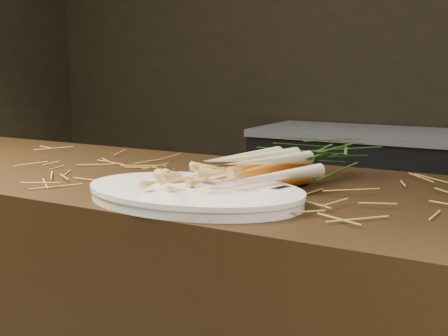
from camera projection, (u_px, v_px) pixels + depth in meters
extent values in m
cube|color=black|center=(390.00, 27.00, 3.20)|extent=(5.00, 0.04, 2.80)
cube|color=black|center=(424.00, 216.00, 2.95)|extent=(1.80, 0.60, 0.80)
cube|color=#99999E|center=(429.00, 137.00, 2.88)|extent=(1.82, 0.62, 0.04)
cone|color=#D0620D|center=(237.00, 180.00, 1.26)|extent=(0.11, 0.29, 0.04)
cone|color=#D0620D|center=(252.00, 183.00, 1.22)|extent=(0.13, 0.29, 0.04)
cone|color=#D0620D|center=(268.00, 186.00, 1.19)|extent=(0.10, 0.30, 0.04)
cone|color=#D0620D|center=(241.00, 168.00, 1.23)|extent=(0.14, 0.29, 0.04)
cone|color=#D0620D|center=(256.00, 171.00, 1.19)|extent=(0.11, 0.29, 0.04)
cone|color=beige|center=(243.00, 157.00, 1.25)|extent=(0.08, 0.27, 0.05)
cone|color=beige|center=(254.00, 158.00, 1.21)|extent=(0.12, 0.27, 0.04)
cone|color=beige|center=(270.00, 161.00, 1.19)|extent=(0.11, 0.27, 0.05)
cone|color=beige|center=(271.00, 177.00, 1.15)|extent=(0.16, 0.26, 0.03)
ellipsoid|color=#3A6219|center=(323.00, 156.00, 1.38)|extent=(0.25, 0.29, 0.09)
cube|color=silver|center=(265.00, 198.00, 1.04)|extent=(0.06, 0.17, 0.00)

